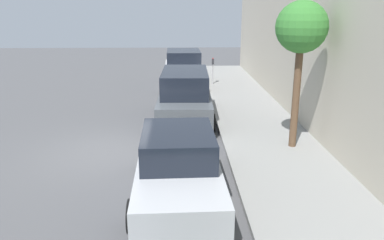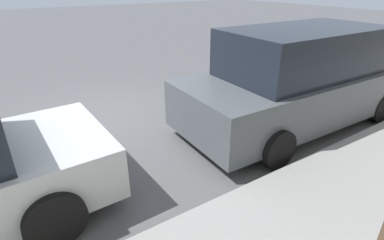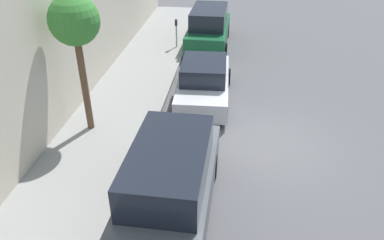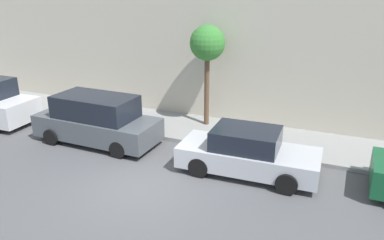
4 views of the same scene
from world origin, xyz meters
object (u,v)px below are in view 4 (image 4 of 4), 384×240
Objects in this scene: parked_sedan_second at (248,153)px; street_tree at (207,45)px; parked_minivan_third at (97,120)px; parking_meter_far at (10,91)px.

parked_sedan_second is 1.08× the size of street_tree.
parked_sedan_second is 0.92× the size of parked_minivan_third.
parked_minivan_third reaches higher than parked_sedan_second.
parked_sedan_second is at bearing -92.29° from parked_minivan_third.
street_tree reaches higher than parking_meter_far.
parking_meter_far is (1.59, 6.25, 0.09)m from parked_minivan_third.
parked_minivan_third is at bearing -104.31° from parking_meter_far.
parked_minivan_third is 1.17× the size of street_tree.
parked_minivan_third is (0.24, 6.06, 0.20)m from parked_sedan_second.
street_tree reaches higher than parked_sedan_second.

